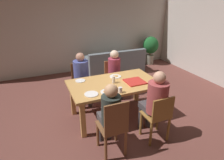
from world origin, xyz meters
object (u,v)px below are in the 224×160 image
Objects in this scene: chair_2 at (113,127)px; plate_2 at (80,81)px; person_1 at (115,70)px; plate_3 at (115,76)px; plate_0 at (107,92)px; drinking_glass_1 at (120,90)px; couch at (115,65)px; chair_1 at (113,77)px; chair_3 at (158,117)px; dining_table at (114,87)px; potted_plant at (151,47)px; plate_1 at (91,94)px; person_2 at (110,112)px; chair_0 at (81,81)px; person_0 at (82,75)px; pizza_box_0 at (135,82)px; drinking_glass_0 at (114,80)px; person_3 at (155,99)px.

chair_2 reaches higher than plate_2.
person_1 is 5.85× the size of plate_2.
plate_3 reaches higher than plate_2.
plate_0 is (-0.66, -1.13, 0.08)m from person_1.
drinking_glass_1 is 0.05× the size of couch.
chair_1 is 1.91m from chair_3.
chair_1 is (0.38, 0.93, -0.19)m from dining_table.
plate_0 is 0.23× the size of potted_plant.
plate_1 is at bearing 99.61° from chair_2.
chair_2 is 1.13× the size of chair_3.
person_2 is at bearing 90.00° from chair_2.
plate_1 is (-0.12, -1.25, 0.27)m from chair_0.
chair_3 is (0.38, -0.98, -0.18)m from dining_table.
person_2 is 0.57m from plate_1.
person_2 is at bearing -90.00° from person_0.
person_0 reaches higher than potted_plant.
couch reaches higher than plate_1.
chair_2 is 2.68× the size of pizza_box_0.
drinking_glass_0 is at bearing -112.87° from chair_1.
chair_2 reaches higher than couch.
person_3 is (0.83, -1.81, 0.24)m from chair_0.
person_2 reaches higher than plate_3.
chair_3 is 3.55× the size of plate_1.
plate_0 and plate_3 have the same top height.
drinking_glass_1 is (-0.06, -0.44, -0.02)m from drinking_glass_0.
pizza_box_0 is 1.59× the size of plate_0.
person_0 reaches higher than chair_2.
chair_3 is at bearing -68.37° from drinking_glass_0.
dining_table is at bearing 49.14° from plate_0.
chair_0 is 0.86m from person_1.
person_0 is 1.98m from chair_3.
person_1 is at bearing -9.90° from chair_0.
person_0 reaches higher than drinking_glass_1.
person_3 is at bearing -101.50° from couch.
chair_1 reaches higher than couch.
plate_2 is (-0.99, 0.48, -0.01)m from pizza_box_0.
chair_3 is (0.83, -1.93, -0.02)m from chair_0.
chair_2 is (0.00, -1.80, -0.20)m from person_0.
person_3 reaches higher than plate_2.
plate_1 is at bearing -96.15° from person_0.
person_2 is (-0.44, -0.85, 0.04)m from dining_table.
couch reaches higher than pizza_box_0.
person_2 is 1.28m from plate_3.
potted_plant is (2.67, 3.06, -0.17)m from drinking_glass_1.
person_3 is at bearing -65.41° from chair_0.
chair_2 is at bearing -115.08° from plate_3.
drinking_glass_0 is at bearing 114.41° from person_3.
drinking_glass_0 is (-0.39, -0.93, 0.36)m from chair_1.
pizza_box_0 is at bearing -104.49° from couch.
plate_1 is at bearing 102.13° from person_2.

